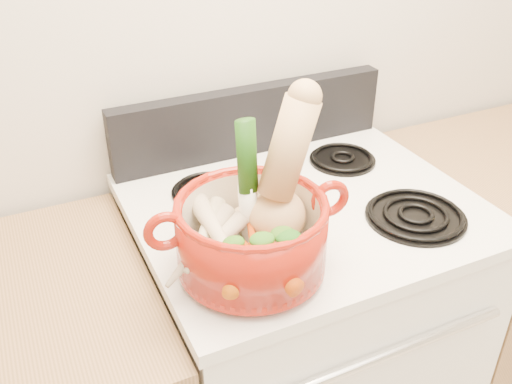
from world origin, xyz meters
name	(u,v)px	position (x,y,z in m)	size (l,w,h in m)	color
wall_back	(243,17)	(0.00, 1.75, 1.30)	(3.50, 0.02, 2.60)	beige
stove_body	(298,352)	(0.00, 1.40, 0.46)	(0.76, 0.65, 0.92)	white
cooktop	(305,209)	(0.00, 1.40, 0.93)	(0.78, 0.67, 0.03)	white
control_backsplash	(251,120)	(0.00, 1.70, 1.04)	(0.76, 0.05, 0.18)	black
oven_handle	(385,355)	(0.00, 1.06, 0.78)	(0.02, 0.02, 0.60)	silver
burner_front_left	(262,260)	(-0.19, 1.24, 0.96)	(0.22, 0.22, 0.02)	black
burner_front_right	(416,215)	(0.19, 1.24, 0.96)	(0.22, 0.22, 0.02)	black
burner_back_left	(208,190)	(-0.19, 1.54, 0.96)	(0.17, 0.17, 0.02)	black
burner_back_right	(342,158)	(0.19, 1.54, 0.96)	(0.17, 0.17, 0.02)	black
dutch_oven	(251,235)	(-0.22, 1.23, 1.04)	(0.28, 0.28, 0.14)	maroon
pot_handle_left	(165,231)	(-0.38, 1.24, 1.09)	(0.08, 0.08, 0.02)	maroon
pot_handle_right	(330,198)	(-0.06, 1.21, 1.09)	(0.08, 0.08, 0.02)	maroon
squash	(278,174)	(-0.15, 1.25, 1.14)	(0.12, 0.12, 0.29)	tan
leek	(248,181)	(-0.20, 1.27, 1.13)	(0.04, 0.04, 0.26)	silver
ginger	(250,216)	(-0.18, 1.31, 1.02)	(0.09, 0.06, 0.05)	tan
parsnip_0	(223,234)	(-0.26, 1.28, 1.02)	(0.04, 0.04, 0.23)	beige
parsnip_1	(199,245)	(-0.32, 1.25, 1.03)	(0.04, 0.04, 0.21)	beige
parsnip_2	(210,229)	(-0.28, 1.28, 1.04)	(0.05, 0.05, 0.21)	beige
parsnip_3	(214,242)	(-0.29, 1.23, 1.04)	(0.04, 0.04, 0.16)	beige
parsnip_4	(204,235)	(-0.30, 1.26, 1.04)	(0.04, 0.04, 0.19)	beige
parsnip_5	(218,234)	(-0.28, 1.24, 1.05)	(0.04, 0.04, 0.23)	beige
carrot_0	(265,263)	(-0.22, 1.16, 1.02)	(0.03, 0.03, 0.17)	#D0440A
carrot_1	(231,268)	(-0.28, 1.17, 1.02)	(0.03, 0.03, 0.14)	#DD5C0B
carrot_2	(267,242)	(-0.20, 1.21, 1.03)	(0.03, 0.03, 0.17)	#C15609
carrot_3	(255,248)	(-0.23, 1.19, 1.03)	(0.03, 0.03, 0.15)	#C03C09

